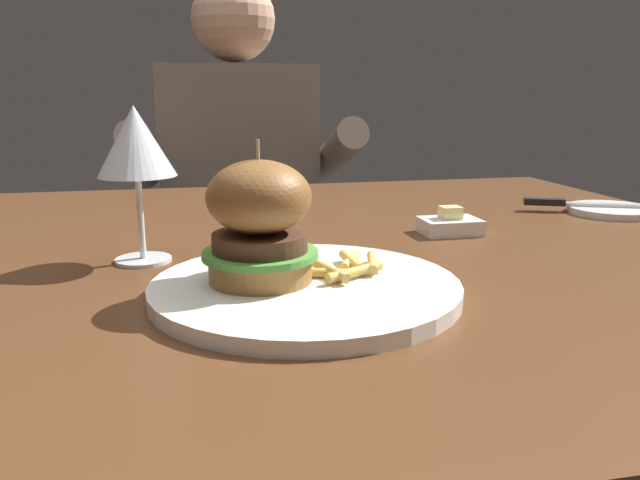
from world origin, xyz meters
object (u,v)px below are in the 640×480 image
burger_sandwich (259,222)px  table_knife (579,204)px  diner_person (240,241)px  bread_plate (612,210)px  butter_dish (450,225)px  wine_glass (136,145)px  main_plate (305,288)px

burger_sandwich → table_knife: bearing=29.4°
table_knife → diner_person: size_ratio=0.16×
table_knife → bread_plate: bearing=-22.0°
butter_dish → table_knife: bearing=20.7°
bread_plate → diner_person: diner_person is taller
butter_dish → wine_glass: bearing=-171.5°
bread_plate → diner_person: (-0.51, 0.68, -0.18)m
burger_sandwich → butter_dish: (0.27, 0.20, -0.06)m
table_knife → diner_person: diner_person is taller
wine_glass → table_knife: wine_glass is taller
burger_sandwich → butter_dish: 0.34m
burger_sandwich → diner_person: diner_person is taller
wine_glass → butter_dish: (0.38, 0.06, -0.11)m
wine_glass → bread_plate: (0.68, 0.13, -0.12)m
burger_sandwich → bread_plate: size_ratio=0.98×
table_knife → butter_dish: bearing=-159.3°
wine_glass → table_knife: 0.66m
table_knife → butter_dish: size_ratio=2.54×
table_knife → diner_person: bearing=124.9°
bread_plate → table_knife: bearing=158.0°
main_plate → bread_plate: (0.53, 0.29, -0.00)m
burger_sandwich → bread_plate: 0.64m
burger_sandwich → table_knife: burger_sandwich is taller
bread_plate → table_knife: size_ratio=0.68×
wine_glass → main_plate: bearing=-45.3°
butter_dish → diner_person: size_ratio=0.06×
burger_sandwich → table_knife: size_ratio=0.66×
burger_sandwich → diner_person: size_ratio=0.11×
main_plate → table_knife: size_ratio=1.47×
burger_sandwich → bread_plate: bearing=25.9°
main_plate → wine_glass: 0.24m
main_plate → table_knife: bearing=32.1°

